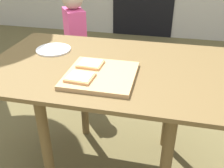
% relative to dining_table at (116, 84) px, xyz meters
% --- Properties ---
extents(ground_plane, '(16.00, 16.00, 0.00)m').
position_rel_dining_table_xyz_m(ground_plane, '(0.00, 0.00, -0.64)').
color(ground_plane, brown).
extents(dining_table, '(1.37, 0.80, 0.75)m').
position_rel_dining_table_xyz_m(dining_table, '(0.00, 0.00, 0.00)').
color(dining_table, brown).
rests_on(dining_table, ground).
extents(cutting_board, '(0.33, 0.33, 0.02)m').
position_rel_dining_table_xyz_m(cutting_board, '(-0.05, -0.14, 0.12)').
color(cutting_board, tan).
rests_on(cutting_board, dining_table).
extents(pizza_slice_near_left, '(0.13, 0.12, 0.02)m').
position_rel_dining_table_xyz_m(pizza_slice_near_left, '(-0.13, -0.21, 0.14)').
color(pizza_slice_near_left, tan).
rests_on(pizza_slice_near_left, cutting_board).
extents(pizza_slice_far_left, '(0.12, 0.12, 0.02)m').
position_rel_dining_table_xyz_m(pizza_slice_far_left, '(-0.12, -0.06, 0.14)').
color(pizza_slice_far_left, tan).
rests_on(pizza_slice_far_left, cutting_board).
extents(plate_white_left, '(0.20, 0.20, 0.01)m').
position_rel_dining_table_xyz_m(plate_white_left, '(-0.41, 0.13, 0.12)').
color(plate_white_left, white).
rests_on(plate_white_left, dining_table).
extents(child_left, '(0.25, 0.28, 1.00)m').
position_rel_dining_table_xyz_m(child_left, '(-0.51, 0.77, -0.06)').
color(child_left, '#453A72').
rests_on(child_left, ground).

